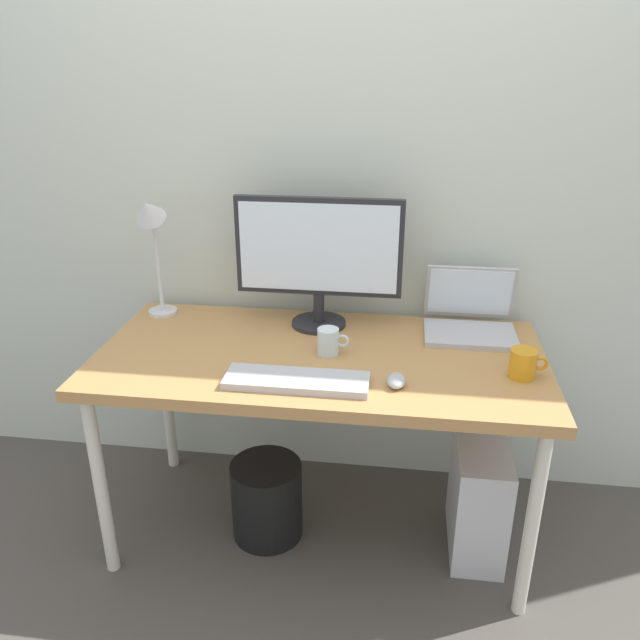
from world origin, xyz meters
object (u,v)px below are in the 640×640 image
at_px(wastebasket, 267,499).
at_px(coffee_mug, 523,364).
at_px(monitor, 319,254).
at_px(desk_lamp, 151,229).
at_px(desk, 320,369).
at_px(keyboard, 297,381).
at_px(mouse, 396,380).
at_px(glass_cup, 329,342).
at_px(computer_tower, 478,497).
at_px(laptop, 470,316).

bearing_deg(wastebasket, coffee_mug, -1.96).
bearing_deg(monitor, coffee_mug, -25.00).
distance_m(monitor, wastebasket, 0.92).
xyz_separation_m(desk_lamp, coffee_mug, (1.30, -0.32, -0.29)).
bearing_deg(desk, desk_lamp, 160.22).
height_order(monitor, keyboard, monitor).
bearing_deg(monitor, wastebasket, -117.94).
distance_m(coffee_mug, wastebasket, 1.05).
bearing_deg(keyboard, monitor, 89.43).
distance_m(mouse, coffee_mug, 0.40).
bearing_deg(glass_cup, monitor, 105.52).
xyz_separation_m(monitor, glass_cup, (0.07, -0.24, -0.23)).
bearing_deg(desk, coffee_mug, -7.51).
distance_m(keyboard, wastebasket, 0.64).
relative_size(desk, desk_lamp, 3.14).
relative_size(mouse, glass_cup, 0.84).
relative_size(desk, glass_cup, 14.02).
relative_size(desk, keyboard, 3.41).
distance_m(keyboard, glass_cup, 0.23).
distance_m(desk, glass_cup, 0.11).
bearing_deg(desk_lamp, wastebasket, -32.27).
bearing_deg(coffee_mug, computer_tower, 137.08).
height_order(mouse, computer_tower, mouse).
height_order(mouse, coffee_mug, coffee_mug).
distance_m(desk, desk_lamp, 0.80).
bearing_deg(desk, laptop, 26.18).
height_order(coffee_mug, glass_cup, coffee_mug).
relative_size(glass_cup, wastebasket, 0.36).
height_order(desk, monitor, monitor).
distance_m(keyboard, coffee_mug, 0.70).
distance_m(glass_cup, computer_tower, 0.79).
relative_size(monitor, coffee_mug, 5.03).
bearing_deg(coffee_mug, keyboard, -168.47).
bearing_deg(desk_lamp, keyboard, -37.01).
bearing_deg(laptop, glass_cup, -152.10).
distance_m(laptop, glass_cup, 0.54).
bearing_deg(glass_cup, mouse, -39.43).
bearing_deg(desk, mouse, -36.65).
bearing_deg(computer_tower, keyboard, -161.00).
distance_m(desk, monitor, 0.41).
bearing_deg(coffee_mug, mouse, -164.46).
bearing_deg(coffee_mug, laptop, 111.99).
distance_m(monitor, keyboard, 0.53).
bearing_deg(glass_cup, laptop, 27.90).
bearing_deg(glass_cup, coffee_mug, -7.52).
xyz_separation_m(keyboard, computer_tower, (0.61, 0.21, -0.54)).
height_order(glass_cup, computer_tower, glass_cup).
bearing_deg(desk_lamp, desk, -19.78).
relative_size(monitor, glass_cup, 5.56).
relative_size(mouse, computer_tower, 0.21).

